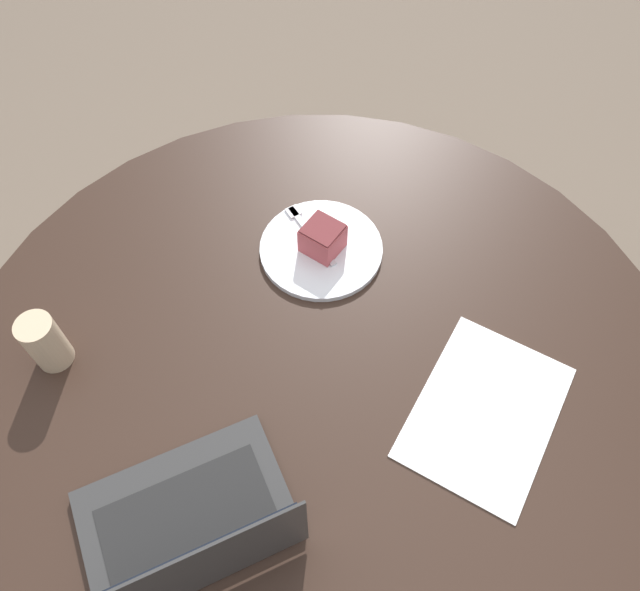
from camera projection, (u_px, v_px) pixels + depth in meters
name	position (u px, v px, depth m)	size (l,w,h in m)	color
ground_plane	(319.00, 488.00, 1.73)	(12.00, 12.00, 0.00)	#6B5B4C
dining_table	(319.00, 398.00, 1.20)	(1.33, 1.33, 0.74)	black
paper_document	(486.00, 412.00, 1.06)	(0.36, 0.31, 0.00)	white
plate	(321.00, 249.00, 1.24)	(0.25, 0.25, 0.01)	silver
cake_slice	(323.00, 238.00, 1.21)	(0.09, 0.09, 0.06)	#B74C51
fork	(307.00, 229.00, 1.26)	(0.04, 0.17, 0.00)	silver
coffee_glass	(45.00, 342.00, 1.07)	(0.06, 0.06, 0.11)	#C6AD89
laptop	(189.00, 528.00, 0.92)	(0.36, 0.29, 0.22)	#2D2D2D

